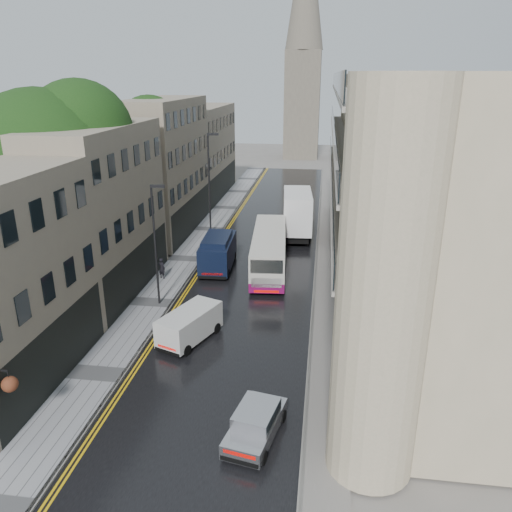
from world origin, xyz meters
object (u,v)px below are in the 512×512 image
(lamp_post_far, at_px, (209,184))
(silver_hatchback, at_px, (226,439))
(tree_near, at_px, (48,193))
(pedestrian, at_px, (162,268))
(white_van, at_px, (162,333))
(white_lorry, at_px, (285,218))
(navy_van, at_px, (200,259))
(tree_far, at_px, (130,169))
(cream_bus, at_px, (252,265))
(lamp_post_near, at_px, (155,247))

(lamp_post_far, bearing_deg, silver_hatchback, -89.41)
(tree_near, distance_m, pedestrian, 9.14)
(pedestrian, bearing_deg, tree_near, 51.16)
(silver_hatchback, relative_size, white_van, 0.92)
(white_lorry, relative_size, silver_hatchback, 2.17)
(navy_van, distance_m, pedestrian, 2.82)
(silver_hatchback, xyz_separation_m, navy_van, (-5.37, 17.68, 0.69))
(white_lorry, height_order, pedestrian, white_lorry)
(navy_van, bearing_deg, white_van, -90.76)
(tree_far, bearing_deg, cream_bus, -37.92)
(lamp_post_near, distance_m, lamp_post_far, 15.69)
(silver_hatchback, distance_m, lamp_post_near, 14.86)
(tree_near, bearing_deg, pedestrian, 28.26)
(tree_far, distance_m, silver_hatchback, 30.47)
(white_lorry, bearing_deg, tree_near, -141.34)
(cream_bus, bearing_deg, navy_van, 166.10)
(tree_near, height_order, lamp_post_near, tree_near)
(silver_hatchback, bearing_deg, pedestrian, 127.02)
(white_van, relative_size, lamp_post_far, 0.45)
(white_lorry, height_order, navy_van, white_lorry)
(tree_far, bearing_deg, lamp_post_far, 14.96)
(white_lorry, relative_size, navy_van, 1.49)
(tree_far, height_order, lamp_post_near, tree_far)
(lamp_post_far, bearing_deg, tree_near, -128.72)
(white_van, bearing_deg, tree_near, 167.71)
(tree_near, height_order, white_lorry, tree_near)
(cream_bus, bearing_deg, tree_near, -169.42)
(silver_hatchback, height_order, lamp_post_far, lamp_post_far)
(tree_far, relative_size, pedestrian, 8.06)
(white_van, distance_m, navy_van, 10.18)
(silver_hatchback, relative_size, navy_van, 0.69)
(navy_van, relative_size, lamp_post_far, 0.60)
(navy_van, height_order, pedestrian, navy_van)
(cream_bus, height_order, white_lorry, white_lorry)
(tree_far, height_order, navy_van, tree_far)
(white_van, xyz_separation_m, navy_van, (-0.37, 10.16, 0.47))
(tree_near, relative_size, white_van, 3.43)
(tree_far, bearing_deg, white_van, -65.36)
(tree_near, xyz_separation_m, white_van, (9.07, -6.11, -6.01))
(white_van, bearing_deg, silver_hatchback, -34.70)
(tree_near, xyz_separation_m, lamp_post_far, (7.03, 14.80, -2.30))
(white_van, height_order, navy_van, navy_van)
(pedestrian, relative_size, lamp_post_near, 0.20)
(tree_near, height_order, tree_far, tree_near)
(tree_near, bearing_deg, white_lorry, 43.34)
(lamp_post_near, bearing_deg, tree_near, 168.61)
(navy_van, xyz_separation_m, lamp_post_near, (-1.54, -4.93, 2.58))
(white_lorry, bearing_deg, pedestrian, -133.38)
(white_lorry, relative_size, lamp_post_near, 1.05)
(white_lorry, xyz_separation_m, lamp_post_far, (-7.07, 1.49, 2.50))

